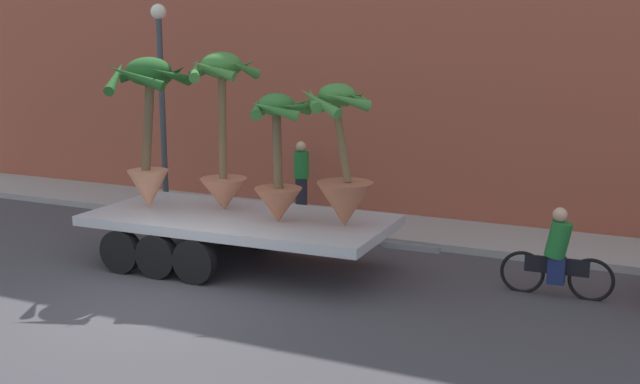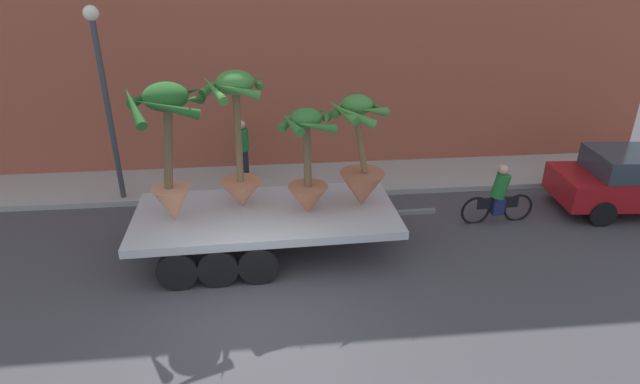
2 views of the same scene
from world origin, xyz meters
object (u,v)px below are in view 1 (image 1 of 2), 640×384
potted_palm_extra (278,165)px  flatbed_trailer (229,225)px  street_lamp (161,80)px  pedestrian_near_gate (301,176)px  potted_palm_front (223,133)px  potted_palm_rear (342,169)px  potted_palm_middle (148,124)px  cyclist (557,257)px

potted_palm_extra → flatbed_trailer: bearing=173.3°
potted_palm_extra → street_lamp: 5.70m
pedestrian_near_gate → potted_palm_front: bearing=-88.0°
potted_palm_rear → flatbed_trailer: bearing=-178.2°
pedestrian_near_gate → potted_palm_extra: bearing=-69.0°
potted_palm_middle → street_lamp: street_lamp is taller
potted_palm_rear → cyclist: bearing=11.4°
potted_palm_middle → cyclist: potted_palm_middle is taller
potted_palm_front → pedestrian_near_gate: potted_palm_front is taller
potted_palm_middle → potted_palm_extra: (2.73, 0.08, -0.59)m
potted_palm_rear → street_lamp: size_ratio=0.52×
potted_palm_middle → potted_palm_extra: bearing=1.8°
potted_palm_middle → potted_palm_front: (1.32, 0.51, -0.15)m
cyclist → street_lamp: (-9.42, 2.07, 2.56)m
flatbed_trailer → pedestrian_near_gate: size_ratio=3.90×
potted_palm_front → street_lamp: 4.25m
flatbed_trailer → potted_palm_middle: size_ratio=2.31×
street_lamp → potted_palm_rear: bearing=-25.6°
flatbed_trailer → cyclist: cyclist is taller
potted_palm_rear → potted_palm_extra: (-1.14, -0.21, 0.02)m
potted_palm_middle → pedestrian_near_gate: bearing=73.5°
street_lamp → potted_palm_extra: bearing=-32.6°
flatbed_trailer → street_lamp: (-3.56, 2.87, 2.46)m
potted_palm_rear → pedestrian_near_gate: (-2.67, 3.76, -0.96)m
potted_palm_rear → potted_palm_middle: 3.93m
potted_palm_middle → street_lamp: (-1.97, 3.09, 0.61)m
pedestrian_near_gate → potted_palm_middle: bearing=-106.5°
flatbed_trailer → potted_palm_extra: size_ratio=2.90×
potted_palm_front → potted_palm_extra: 1.53m
flatbed_trailer → street_lamp: bearing=141.1°
potted_palm_middle → potted_palm_front: 1.43m
potted_palm_middle → potted_palm_extra: size_ratio=1.26×
potted_palm_front → cyclist: potted_palm_front is taller
cyclist → street_lamp: street_lamp is taller
street_lamp → potted_palm_front: bearing=-38.0°
potted_palm_extra → street_lamp: (-4.70, 3.00, 1.21)m
street_lamp → flatbed_trailer: bearing=-38.9°
potted_palm_rear → cyclist: size_ratio=1.35×
flatbed_trailer → street_lamp: street_lamp is taller
street_lamp → potted_palm_middle: bearing=-57.5°
flatbed_trailer → potted_palm_extra: bearing=-6.7°
potted_palm_extra → cyclist: size_ratio=1.25×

